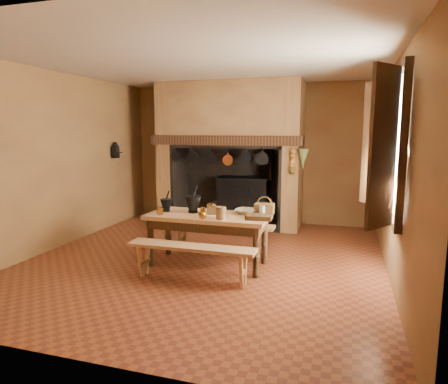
% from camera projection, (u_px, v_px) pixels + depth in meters
% --- Properties ---
extents(floor, '(5.50, 5.50, 0.00)m').
position_uv_depth(floor, '(206.00, 260.00, 5.85)').
color(floor, brown).
rests_on(floor, ground).
extents(ceiling, '(5.50, 5.50, 0.00)m').
position_uv_depth(ceiling, '(204.00, 61.00, 5.42)').
color(ceiling, silver).
rests_on(ceiling, back_wall).
extents(back_wall, '(5.00, 0.02, 2.80)m').
position_uv_depth(back_wall, '(250.00, 154.00, 8.23)').
color(back_wall, olive).
rests_on(back_wall, floor).
extents(wall_left, '(0.02, 5.50, 2.80)m').
position_uv_depth(wall_left, '(57.00, 160.00, 6.36)').
color(wall_left, olive).
rests_on(wall_left, floor).
extents(wall_right, '(0.02, 5.50, 2.80)m').
position_uv_depth(wall_right, '(396.00, 169.00, 4.90)').
color(wall_right, olive).
rests_on(wall_right, floor).
extents(wall_front, '(5.00, 0.02, 2.80)m').
position_uv_depth(wall_front, '(82.00, 193.00, 3.03)').
color(wall_front, olive).
rests_on(wall_front, floor).
extents(chimney_breast, '(2.95, 0.96, 2.80)m').
position_uv_depth(chimney_breast, '(230.00, 134.00, 7.84)').
color(chimney_breast, olive).
rests_on(chimney_breast, floor).
extents(iron_range, '(1.12, 0.55, 1.60)m').
position_uv_depth(iron_range, '(244.00, 200.00, 8.09)').
color(iron_range, black).
rests_on(iron_range, floor).
extents(hearth_pans, '(0.51, 0.62, 0.20)m').
position_uv_depth(hearth_pans, '(194.00, 217.00, 8.23)').
color(hearth_pans, '#AF7028').
rests_on(hearth_pans, floor).
extents(hanging_pans, '(1.92, 0.29, 0.27)m').
position_uv_depth(hanging_pans, '(221.00, 158.00, 7.45)').
color(hanging_pans, black).
rests_on(hanging_pans, chimney_breast).
extents(onion_string, '(0.12, 0.10, 0.46)m').
position_uv_depth(onion_string, '(293.00, 161.00, 7.04)').
color(onion_string, '#B46D21').
rests_on(onion_string, chimney_breast).
extents(herb_bunch, '(0.20, 0.20, 0.35)m').
position_uv_depth(herb_bunch, '(303.00, 159.00, 6.98)').
color(herb_bunch, '#4D5A2A').
rests_on(herb_bunch, chimney_breast).
extents(window, '(0.39, 1.75, 1.76)m').
position_uv_depth(window, '(387.00, 146.00, 4.52)').
color(window, white).
rests_on(window, wall_right).
extents(wall_coffee_mill, '(0.23, 0.16, 0.31)m').
position_uv_depth(wall_coffee_mill, '(115.00, 149.00, 7.78)').
color(wall_coffee_mill, black).
rests_on(wall_coffee_mill, wall_left).
extents(work_table, '(1.68, 0.74, 0.73)m').
position_uv_depth(work_table, '(208.00, 222.00, 5.53)').
color(work_table, tan).
rests_on(work_table, floor).
extents(bench_front, '(1.64, 0.29, 0.46)m').
position_uv_depth(bench_front, '(191.00, 254.00, 4.97)').
color(bench_front, tan).
rests_on(bench_front, floor).
extents(bench_back, '(1.64, 0.29, 0.46)m').
position_uv_depth(bench_back, '(221.00, 231.00, 6.15)').
color(bench_back, tan).
rests_on(bench_back, floor).
extents(mortar_large, '(0.23, 0.23, 0.39)m').
position_uv_depth(mortar_large, '(193.00, 203.00, 5.62)').
color(mortar_large, black).
rests_on(mortar_large, work_table).
extents(mortar_small, '(0.18, 0.18, 0.30)m').
position_uv_depth(mortar_small, '(166.00, 204.00, 5.69)').
color(mortar_small, black).
rests_on(mortar_small, work_table).
extents(coffee_grinder, '(0.19, 0.17, 0.20)m').
position_uv_depth(coffee_grinder, '(212.00, 209.00, 5.50)').
color(coffee_grinder, '#3B2412').
rests_on(coffee_grinder, work_table).
extents(brass_mug_a, '(0.12, 0.12, 0.10)m').
position_uv_depth(brass_mug_a, '(160.00, 211.00, 5.48)').
color(brass_mug_a, '#AF7028').
rests_on(brass_mug_a, work_table).
extents(brass_mug_b, '(0.07, 0.07, 0.08)m').
position_uv_depth(brass_mug_b, '(203.00, 209.00, 5.65)').
color(brass_mug_b, '#AF7028').
rests_on(brass_mug_b, work_table).
extents(mixing_bowl, '(0.32, 0.32, 0.07)m').
position_uv_depth(mixing_bowl, '(246.00, 211.00, 5.54)').
color(mixing_bowl, '#B7AB8D').
rests_on(mixing_bowl, work_table).
extents(stoneware_crock, '(0.14, 0.14, 0.16)m').
position_uv_depth(stoneware_crock, '(221.00, 213.00, 5.21)').
color(stoneware_crock, brown).
rests_on(stoneware_crock, work_table).
extents(glass_jar, '(0.11, 0.11, 0.14)m').
position_uv_depth(glass_jar, '(262.00, 211.00, 5.38)').
color(glass_jar, beige).
rests_on(glass_jar, work_table).
extents(wicker_basket, '(0.26, 0.19, 0.25)m').
position_uv_depth(wicker_basket, '(264.00, 208.00, 5.52)').
color(wicker_basket, '#503318').
rests_on(wicker_basket, work_table).
extents(wooden_tray, '(0.35, 0.25, 0.06)m').
position_uv_depth(wooden_tray, '(259.00, 217.00, 5.21)').
color(wooden_tray, '#3B2412').
rests_on(wooden_tray, work_table).
extents(brass_cup, '(0.13, 0.13, 0.09)m').
position_uv_depth(brass_cup, '(203.00, 215.00, 5.22)').
color(brass_cup, '#AF7028').
rests_on(brass_cup, work_table).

